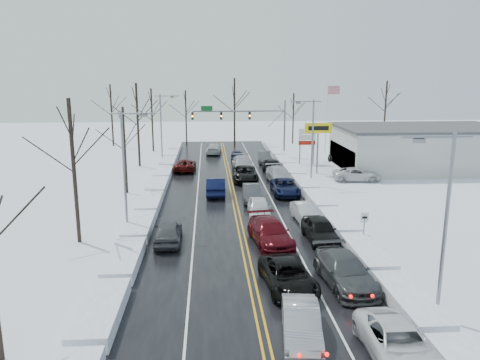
{
  "coord_description": "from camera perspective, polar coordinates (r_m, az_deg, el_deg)",
  "views": [
    {
      "loc": [
        -2.35,
        -37.82,
        11.49
      ],
      "look_at": [
        0.36,
        1.92,
        2.5
      ],
      "focal_mm": 35.0,
      "sensor_mm": 36.0,
      "label": 1
    }
  ],
  "objects": [
    {
      "name": "flagpole",
      "position": [
        70.27,
        10.65,
        7.96
      ],
      "size": [
        1.87,
        1.2,
        10.0
      ],
      "color": "silver",
      "rests_on": "ground"
    },
    {
      "name": "tree_far_b",
      "position": [
        79.07,
        -6.63,
        8.86
      ],
      "size": [
        3.6,
        3.6,
        9.0
      ],
      "color": "#2D231C",
      "rests_on": "ground"
    },
    {
      "name": "parked_car_1",
      "position": [
        59.39,
        15.33,
        1.11
      ],
      "size": [
        2.33,
        5.26,
        1.5
      ],
      "primitive_type": "imported",
      "rotation": [
        0.0,
        0.0,
        0.04
      ],
      "color": "black",
      "rests_on": "ground"
    },
    {
      "name": "queued_car_5",
      "position": [
        43.72,
        1.41,
        -2.52
      ],
      "size": [
        1.78,
        4.63,
        1.51
      ],
      "primitive_type": "imported",
      "rotation": [
        0.0,
        0.0,
        -0.04
      ],
      "color": "#3D4042",
      "rests_on": "ground"
    },
    {
      "name": "tree_far_a",
      "position": [
        79.5,
        -15.45,
        9.02
      ],
      "size": [
        4.0,
        4.0,
        10.0
      ],
      "color": "#2D231C",
      "rests_on": "ground"
    },
    {
      "name": "dealership_building",
      "position": [
        62.35,
        21.16,
        3.71
      ],
      "size": [
        20.4,
        12.4,
        5.3
      ],
      "color": "beige",
      "rests_on": "ground"
    },
    {
      "name": "used_vehicles_sign",
      "position": [
        61.73,
        8.17,
        4.98
      ],
      "size": [
        2.2,
        0.22,
        4.65
      ],
      "color": "slate",
      "rests_on": "ground"
    },
    {
      "name": "queued_car_11",
      "position": [
        27.45,
        12.59,
        -12.35
      ],
      "size": [
        2.86,
        5.99,
        1.68
      ],
      "primitive_type": "imported",
      "rotation": [
        0.0,
        0.0,
        0.09
      ],
      "color": "#3F4244",
      "rests_on": "ground"
    },
    {
      "name": "queued_car_17",
      "position": [
        62.62,
        2.98,
        2.13
      ],
      "size": [
        1.84,
        4.64,
        1.5
      ],
      "primitive_type": "imported",
      "rotation": [
        0.0,
        0.0,
        -0.06
      ],
      "color": "#47494D",
      "rests_on": "ground"
    },
    {
      "name": "parked_car_0",
      "position": [
        53.42,
        14.03,
        -0.09
      ],
      "size": [
        5.49,
        2.95,
        1.47
      ],
      "primitive_type": "imported",
      "rotation": [
        0.0,
        0.0,
        1.47
      ],
      "color": "silver",
      "rests_on": "ground"
    },
    {
      "name": "parked_car_2",
      "position": [
        63.09,
        12.09,
        1.94
      ],
      "size": [
        2.44,
        5.21,
        1.72
      ],
      "primitive_type": "imported",
      "rotation": [
        0.0,
        0.0,
        3.22
      ],
      "color": "black",
      "rests_on": "ground"
    },
    {
      "name": "snow_bank_left",
      "position": [
        41.77,
        -10.99,
        -3.49
      ],
      "size": [
        1.89,
        72.0,
        0.78
      ],
      "primitive_type": "cube",
      "color": "white",
      "rests_on": "ground"
    },
    {
      "name": "oncoming_car_1",
      "position": [
        57.55,
        -6.68,
        1.11
      ],
      "size": [
        2.62,
        5.32,
        1.45
      ],
      "primitive_type": "imported",
      "rotation": [
        0.0,
        0.0,
        3.1
      ],
      "color": "#440A09",
      "rests_on": "ground"
    },
    {
      "name": "queued_car_3",
      "position": [
        32.85,
        3.68,
        -7.78
      ],
      "size": [
        3.11,
        6.07,
        1.69
      ],
      "primitive_type": "imported",
      "rotation": [
        0.0,
        0.0,
        0.13
      ],
      "color": "#4E0A11",
      "rests_on": "ground"
    },
    {
      "name": "road_surface",
      "position": [
        41.51,
        -0.51,
        -3.34
      ],
      "size": [
        14.0,
        84.0,
        0.01
      ],
      "primitive_type": "cube",
      "color": "black",
      "rests_on": "ground"
    },
    {
      "name": "oncoming_car_0",
      "position": [
        45.93,
        -2.95,
        -1.79
      ],
      "size": [
        1.91,
        5.21,
        1.71
      ],
      "primitive_type": "imported",
      "rotation": [
        0.0,
        0.0,
        3.12
      ],
      "color": "black",
      "rests_on": "ground"
    },
    {
      "name": "oncoming_car_3",
      "position": [
        33.41,
        -8.71,
        -7.55
      ],
      "size": [
        1.92,
        4.66,
        1.58
      ],
      "primitive_type": "imported",
      "rotation": [
        0.0,
        0.0,
        3.15
      ],
      "color": "#45474A",
      "rests_on": "ground"
    },
    {
      "name": "oncoming_car_2",
      "position": [
        69.69,
        -3.22,
        3.21
      ],
      "size": [
        2.56,
        5.4,
        1.52
      ],
      "primitive_type": "imported",
      "rotation": [
        0.0,
        0.0,
        3.06
      ],
      "color": "silver",
      "rests_on": "ground"
    },
    {
      "name": "speed_limit_sign",
      "position": [
        33.13,
        14.91,
        -5.04
      ],
      "size": [
        0.55,
        0.09,
        2.35
      ],
      "color": "slate",
      "rests_on": "ground"
    },
    {
      "name": "tree_far_d",
      "position": [
        79.82,
        6.53,
        8.65
      ],
      "size": [
        3.4,
        3.4,
        8.5
      ],
      "color": "#2D231C",
      "rests_on": "ground"
    },
    {
      "name": "ground",
      "position": [
        39.6,
        -0.34,
        -4.15
      ],
      "size": [
        160.0,
        160.0,
        0.0
      ],
      "primitive_type": "plane",
      "color": "white",
      "rests_on": "ground"
    },
    {
      "name": "tree_left_c",
      "position": [
        46.87,
        -13.96,
        5.54
      ],
      "size": [
        3.4,
        3.4,
        8.5
      ],
      "color": "#2D231C",
      "rests_on": "ground"
    },
    {
      "name": "queued_car_13",
      "position": [
        37.94,
        8.0,
        -5.04
      ],
      "size": [
        1.9,
        4.62,
        1.49
      ],
      "primitive_type": "imported",
      "rotation": [
        0.0,
        0.0,
        0.07
      ],
      "color": "silver",
      "rests_on": "ground"
    },
    {
      "name": "traffic_signal_mast",
      "position": [
        66.34,
        1.13,
        7.52
      ],
      "size": [
        13.28,
        0.39,
        8.0
      ],
      "color": "slate",
      "rests_on": "ground"
    },
    {
      "name": "queued_car_16",
      "position": [
        55.72,
        4.06,
        0.79
      ],
      "size": [
        2.48,
        5.18,
        1.71
      ],
      "primitive_type": "imported",
      "rotation": [
        0.0,
        0.0,
        0.09
      ],
      "color": "black",
      "rests_on": "ground"
    },
    {
      "name": "queued_car_2",
      "position": [
        26.56,
        5.83,
        -12.99
      ],
      "size": [
        2.98,
        5.58,
        1.49
      ],
      "primitive_type": "imported",
      "rotation": [
        0.0,
        0.0,
        0.1
      ],
      "color": "black",
      "rests_on": "ground"
    },
    {
      "name": "queued_car_10",
      "position": [
        21.66,
        18.59,
        -20.05
      ],
      "size": [
        2.47,
        5.35,
        1.49
      ],
      "primitive_type": "imported",
      "rotation": [
        0.0,
        0.0,
        -0.0
      ],
      "color": "white",
      "rests_on": "ground"
    },
    {
      "name": "queued_car_7",
      "position": [
        57.66,
        0.36,
        1.22
      ],
      "size": [
        2.61,
        5.95,
        1.7
      ],
      "primitive_type": "imported",
      "rotation": [
        0.0,
        0.0,
        0.04
      ],
      "color": "#A8A9B0",
      "rests_on": "ground"
    },
    {
      "name": "queued_car_6",
      "position": [
        51.82,
        0.62,
        -0.09
      ],
      "size": [
        2.74,
        5.81,
        1.6
      ],
      "primitive_type": "imported",
      "rotation": [
        0.0,
        0.0,
        -0.01
      ],
      "color": "black",
      "rests_on": "ground"
    },
    {
      "name": "tree_left_e",
      "position": [
        72.48,
        -10.72,
        8.66
      ],
      "size": [
        3.8,
        3.8,
        9.5
      ],
      "color": "#2D231C",
      "rests_on": "ground"
    },
    {
      "name": "streetlight_se",
      "position": [
        23.33,
        23.47,
        -3.72
      ],
      "size": [
        3.2,
        0.25,
        9.0
      ],
      "color": "slate",
      "rests_on": "ground"
    },
    {
      "name": "tree_left_d",
      "position": [
        60.61,
        -12.43,
        8.49
      ],
      "size": [
        4.2,
        4.2,
        10.5
      ],
      "color": "#2D231C",
      "rests_on": "ground"
    },
    {
      "name": "streetlight_nw",
      "position": [
        62.41,
        -9.43,
        6.87
      ],
      "size": [
        3.2,
        0.25,
        9.0
      ],
      "color": "slate",
      "rests_on": "ground"
    },
    {
      "name": "queued_car_12",
      "position": [
        33.8,
        9.7,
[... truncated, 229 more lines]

